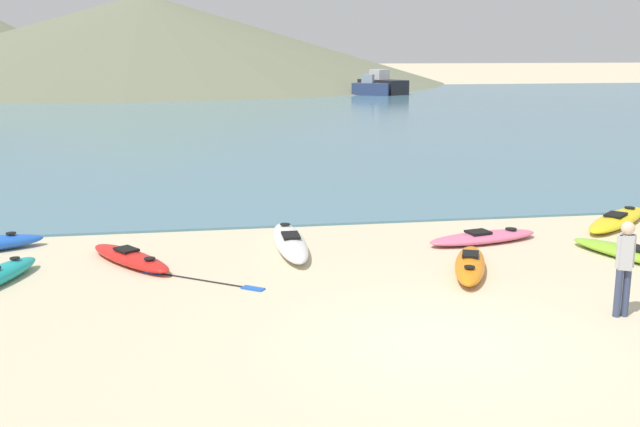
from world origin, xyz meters
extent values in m
plane|color=beige|center=(0.00, 0.00, 0.00)|extent=(400.00, 400.00, 0.00)
cube|color=teal|center=(0.00, 42.85, 0.03)|extent=(160.00, 70.00, 0.06)
cone|color=#6B7056|center=(-9.23, 90.44, 5.57)|extent=(76.55, 76.55, 11.13)
ellipsoid|color=white|center=(-1.64, 5.73, 0.18)|extent=(0.71, 3.43, 0.35)
cube|color=black|center=(-1.65, 5.56, 0.38)|extent=(0.38, 0.62, 0.05)
cylinder|color=black|center=(-1.64, 6.67, 0.36)|extent=(0.24, 0.24, 0.02)
ellipsoid|color=yellow|center=(6.93, 6.70, 0.14)|extent=(3.17, 2.94, 0.28)
cube|color=black|center=(6.79, 6.59, 0.30)|extent=(0.76, 0.74, 0.05)
cylinder|color=black|center=(7.66, 7.35, 0.29)|extent=(0.27, 0.27, 0.02)
ellipsoid|color=#E5668C|center=(2.87, 5.60, 0.12)|extent=(2.93, 1.38, 0.24)
cube|color=black|center=(2.73, 5.56, 0.27)|extent=(0.59, 0.52, 0.05)
cylinder|color=black|center=(3.63, 5.77, 0.25)|extent=(0.27, 0.27, 0.02)
cube|color=black|center=(5.52, 3.66, 0.27)|extent=(0.64, 0.75, 0.05)
ellipsoid|color=red|center=(-5.09, 5.15, 0.13)|extent=(2.11, 2.66, 0.27)
cube|color=black|center=(-5.17, 5.27, 0.29)|extent=(0.57, 0.61, 0.05)
cylinder|color=black|center=(-4.65, 4.52, 0.28)|extent=(0.22, 0.22, 0.02)
cylinder|color=black|center=(-7.28, 4.73, 0.35)|extent=(0.20, 0.20, 0.02)
ellipsoid|color=orange|center=(1.70, 3.37, 0.16)|extent=(1.56, 2.73, 0.33)
cube|color=black|center=(1.75, 3.49, 0.35)|extent=(0.49, 0.57, 0.05)
cylinder|color=black|center=(1.42, 2.68, 0.34)|extent=(0.21, 0.21, 0.02)
cylinder|color=black|center=(-7.82, 6.88, 0.36)|extent=(0.22, 0.22, 0.02)
cylinder|color=#384260|center=(3.23, 0.56, 0.41)|extent=(0.12, 0.12, 0.83)
cylinder|color=#384260|center=(3.38, 0.56, 0.41)|extent=(0.12, 0.12, 0.83)
cube|color=#B2B2B7|center=(3.30, 0.56, 1.12)|extent=(0.29, 0.27, 0.59)
cylinder|color=#B2B2B7|center=(3.18, 0.56, 1.14)|extent=(0.09, 0.09, 0.56)
cylinder|color=#B2B2B7|center=(3.43, 0.56, 1.14)|extent=(0.09, 0.09, 0.56)
sphere|color=beige|center=(3.30, 0.56, 1.53)|extent=(0.22, 0.22, 0.22)
cube|color=black|center=(14.52, 60.48, 0.74)|extent=(4.14, 5.72, 1.36)
cube|color=silver|center=(14.31, 60.97, 1.90)|extent=(1.84, 1.98, 0.95)
cube|color=navy|center=(12.95, 58.63, 0.62)|extent=(3.68, 2.81, 1.13)
cube|color=#8C99A8|center=(12.64, 58.80, 1.58)|extent=(1.29, 1.18, 0.79)
cylinder|color=black|center=(-3.64, 3.73, 0.01)|extent=(1.56, 1.14, 0.03)
cube|color=blue|center=(-4.59, 4.42, 0.01)|extent=(0.46, 0.40, 0.03)
cube|color=blue|center=(-2.69, 3.04, 0.01)|extent=(0.46, 0.40, 0.03)
camera|label=1|loc=(-3.71, -10.37, 4.44)|focal=42.00mm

